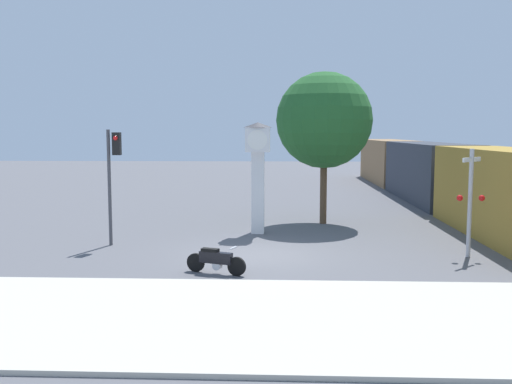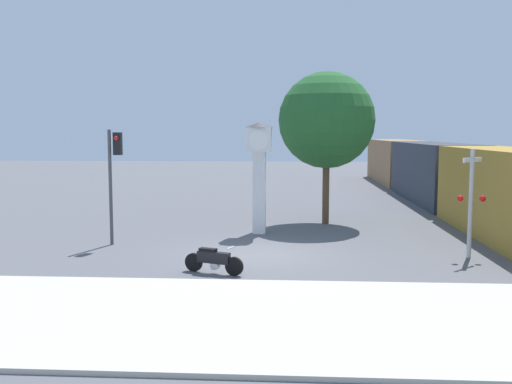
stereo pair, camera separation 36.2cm
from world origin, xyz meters
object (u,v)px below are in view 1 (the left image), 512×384
Objects in this scene: freight_train at (428,172)px; railroad_crossing_signal at (470,198)px; street_tree at (324,120)px; clock_tower at (258,160)px; motorcycle at (216,260)px; traffic_light at (113,166)px.

railroad_crossing_signal is (-2.62, -15.49, 0.23)m from freight_train.
street_tree reaches higher than railroad_crossing_signal.
railroad_crossing_signal is at bearing -30.11° from clock_tower.
railroad_crossing_signal reaches higher than motorcycle.
freight_train is 10.52× the size of railroad_crossing_signal.
motorcycle is 0.50× the size of railroad_crossing_signal.
motorcycle is at bearing -44.18° from traffic_light.
motorcycle is 7.17m from clock_tower.
freight_train is 8.95× the size of traffic_light.
traffic_light is 1.18× the size of railroad_crossing_signal.
railroad_crossing_signal is at bearing -6.69° from traffic_light.
motorcycle is 20.97m from freight_train.
traffic_light reaches higher than motorcycle.
street_tree reaches higher than traffic_light.
clock_tower is at bearing 149.89° from railroad_crossing_signal.
railroad_crossing_signal is (7.96, 2.56, 1.53)m from motorcycle.
motorcycle is at bearing -98.09° from clock_tower.
clock_tower is at bearing -137.30° from street_tree.
motorcycle is 8.50m from railroad_crossing_signal.
freight_train is 11.53m from street_tree.
clock_tower reaches higher than freight_train.
clock_tower is at bearing 101.46° from motorcycle.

